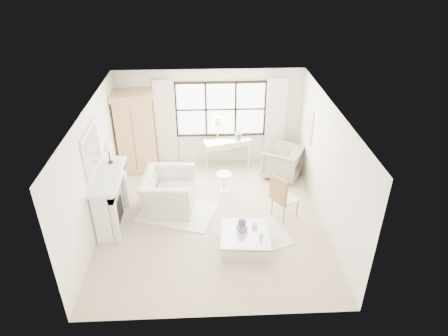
{
  "coord_description": "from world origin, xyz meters",
  "views": [
    {
      "loc": [
        -0.09,
        -7.38,
        5.64
      ],
      "look_at": [
        0.27,
        0.2,
        1.23
      ],
      "focal_mm": 32.0,
      "sensor_mm": 36.0,
      "label": 1
    }
  ],
  "objects_px": {
    "club_armchair": "(168,192)",
    "coffee_table": "(245,240)",
    "armoire": "(135,132)",
    "console_table": "(227,153)"
  },
  "relations": [
    {
      "from": "club_armchair",
      "to": "coffee_table",
      "type": "xyz_separation_m",
      "value": [
        1.69,
        -1.54,
        -0.25
      ]
    },
    {
      "from": "armoire",
      "to": "console_table",
      "type": "xyz_separation_m",
      "value": [
        2.47,
        0.11,
        -0.74
      ]
    },
    {
      "from": "club_armchair",
      "to": "coffee_table",
      "type": "relative_size",
      "value": 1.23
    },
    {
      "from": "armoire",
      "to": "coffee_table",
      "type": "height_order",
      "value": "armoire"
    },
    {
      "from": "club_armchair",
      "to": "coffee_table",
      "type": "distance_m",
      "value": 2.29
    },
    {
      "from": "coffee_table",
      "to": "armoire",
      "type": "bearing_deg",
      "value": 132.68
    },
    {
      "from": "armoire",
      "to": "club_armchair",
      "type": "distance_m",
      "value": 2.2
    },
    {
      "from": "console_table",
      "to": "coffee_table",
      "type": "relative_size",
      "value": 1.28
    },
    {
      "from": "console_table",
      "to": "armoire",
      "type": "bearing_deg",
      "value": 166.84
    },
    {
      "from": "armoire",
      "to": "console_table",
      "type": "bearing_deg",
      "value": -8.49
    }
  ]
}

